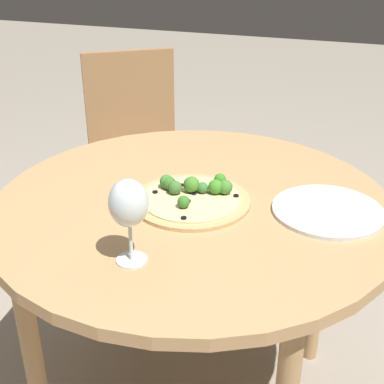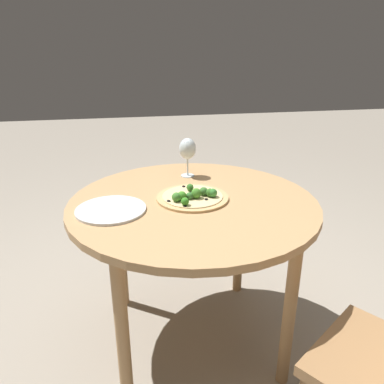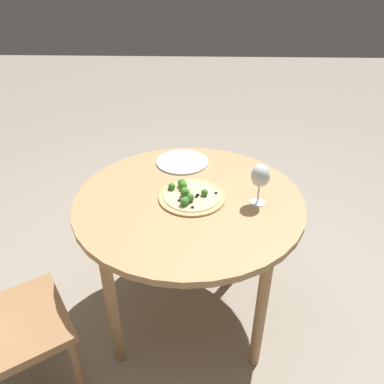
{
  "view_description": "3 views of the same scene",
  "coord_description": "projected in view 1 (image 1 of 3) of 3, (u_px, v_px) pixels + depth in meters",
  "views": [
    {
      "loc": [
        -1.16,
        -0.4,
        1.36
      ],
      "look_at": [
        -0.01,
        -0.0,
        0.75
      ],
      "focal_mm": 50.0,
      "sensor_mm": 36.0,
      "label": 1
    },
    {
      "loc": [
        1.41,
        -0.27,
        1.33
      ],
      "look_at": [
        -0.01,
        -0.0,
        0.75
      ],
      "focal_mm": 35.0,
      "sensor_mm": 36.0,
      "label": 2
    },
    {
      "loc": [
        -0.06,
        1.41,
        1.65
      ],
      "look_at": [
        -0.01,
        -0.0,
        0.75
      ],
      "focal_mm": 35.0,
      "sensor_mm": 36.0,
      "label": 3
    }
  ],
  "objects": [
    {
      "name": "wine_glass",
      "position": [
        128.0,
        205.0,
        1.07
      ],
      "size": [
        0.08,
        0.08,
        0.19
      ],
      "color": "silver",
      "rests_on": "dining_table"
    },
    {
      "name": "dining_table",
      "position": [
        193.0,
        226.0,
        1.42
      ],
      "size": [
        1.04,
        1.04,
        0.72
      ],
      "color": "tan",
      "rests_on": "ground_plane"
    },
    {
      "name": "pizza",
      "position": [
        193.0,
        196.0,
        1.37
      ],
      "size": [
        0.3,
        0.3,
        0.06
      ],
      "color": "tan",
      "rests_on": "dining_table"
    },
    {
      "name": "plate_near",
      "position": [
        328.0,
        211.0,
        1.32
      ],
      "size": [
        0.27,
        0.27,
        0.01
      ],
      "color": "silver",
      "rests_on": "dining_table"
    },
    {
      "name": "chair",
      "position": [
        137.0,
        157.0,
        2.27
      ],
      "size": [
        0.56,
        0.56,
        0.9
      ],
      "rotation": [
        0.0,
        0.0,
        -0.97
      ],
      "color": "#997047",
      "rests_on": "ground_plane"
    }
  ]
}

